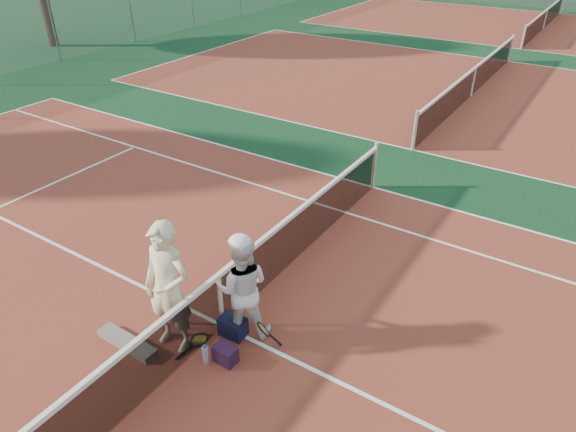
{
  "coord_description": "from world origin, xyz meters",
  "views": [
    {
      "loc": [
        4.07,
        -4.44,
        5.58
      ],
      "look_at": [
        0.0,
        1.87,
        1.05
      ],
      "focal_mm": 32.0,
      "sensor_mm": 36.0,
      "label": 1
    }
  ],
  "objects_px": {
    "racket_red": "(180,313)",
    "sports_bag_purple": "(225,354)",
    "sports_bag_navy": "(233,327)",
    "player_a": "(168,288)",
    "racket_spare": "(199,340)",
    "player_b": "(242,288)",
    "net_main": "(221,301)",
    "racket_black_held": "(264,337)",
    "water_bottle": "(205,355)"
  },
  "relations": [
    {
      "from": "racket_red",
      "to": "water_bottle",
      "type": "xyz_separation_m",
      "value": [
        0.81,
        -0.36,
        -0.13
      ]
    },
    {
      "from": "racket_red",
      "to": "sports_bag_purple",
      "type": "height_order",
      "value": "racket_red"
    },
    {
      "from": "player_b",
      "to": "sports_bag_navy",
      "type": "bearing_deg",
      "value": 26.2
    },
    {
      "from": "racket_spare",
      "to": "water_bottle",
      "type": "xyz_separation_m",
      "value": [
        0.37,
        -0.27,
        0.13
      ]
    },
    {
      "from": "player_a",
      "to": "water_bottle",
      "type": "bearing_deg",
      "value": -10.11
    },
    {
      "from": "racket_spare",
      "to": "sports_bag_purple",
      "type": "xyz_separation_m",
      "value": [
        0.59,
        -0.09,
        0.11
      ]
    },
    {
      "from": "racket_spare",
      "to": "sports_bag_navy",
      "type": "relative_size",
      "value": 1.52
    },
    {
      "from": "sports_bag_purple",
      "to": "net_main",
      "type": "bearing_deg",
      "value": 132.6
    },
    {
      "from": "net_main",
      "to": "racket_spare",
      "type": "height_order",
      "value": "net_main"
    },
    {
      "from": "net_main",
      "to": "racket_black_held",
      "type": "xyz_separation_m",
      "value": [
        0.82,
        -0.06,
        -0.25
      ]
    },
    {
      "from": "player_a",
      "to": "net_main",
      "type": "bearing_deg",
      "value": 56.91
    },
    {
      "from": "racket_red",
      "to": "racket_spare",
      "type": "height_order",
      "value": "racket_red"
    },
    {
      "from": "player_a",
      "to": "racket_red",
      "type": "bearing_deg",
      "value": 115.97
    },
    {
      "from": "net_main",
      "to": "racket_spare",
      "type": "bearing_deg",
      "value": -101.66
    },
    {
      "from": "racket_black_held",
      "to": "racket_spare",
      "type": "xyz_separation_m",
      "value": [
        -0.92,
        -0.39,
        -0.23
      ]
    },
    {
      "from": "racket_red",
      "to": "racket_spare",
      "type": "bearing_deg",
      "value": -22.32
    },
    {
      "from": "player_a",
      "to": "racket_spare",
      "type": "bearing_deg",
      "value": 34.1
    },
    {
      "from": "racket_black_held",
      "to": "water_bottle",
      "type": "bearing_deg",
      "value": -1.52
    },
    {
      "from": "net_main",
      "to": "sports_bag_purple",
      "type": "relative_size",
      "value": 33.57
    },
    {
      "from": "player_a",
      "to": "racket_spare",
      "type": "height_order",
      "value": "player_a"
    },
    {
      "from": "player_b",
      "to": "racket_spare",
      "type": "xyz_separation_m",
      "value": [
        -0.44,
        -0.55,
        -0.82
      ]
    },
    {
      "from": "racket_black_held",
      "to": "sports_bag_purple",
      "type": "relative_size",
      "value": 1.57
    },
    {
      "from": "sports_bag_navy",
      "to": "sports_bag_purple",
      "type": "distance_m",
      "value": 0.55
    },
    {
      "from": "water_bottle",
      "to": "racket_red",
      "type": "bearing_deg",
      "value": 155.85
    },
    {
      "from": "racket_spare",
      "to": "sports_bag_purple",
      "type": "height_order",
      "value": "sports_bag_purple"
    },
    {
      "from": "net_main",
      "to": "racket_spare",
      "type": "distance_m",
      "value": 0.66
    },
    {
      "from": "player_b",
      "to": "sports_bag_purple",
      "type": "distance_m",
      "value": 0.97
    },
    {
      "from": "water_bottle",
      "to": "racket_black_held",
      "type": "bearing_deg",
      "value": 50.02
    },
    {
      "from": "player_b",
      "to": "sports_bag_navy",
      "type": "xyz_separation_m",
      "value": [
        -0.1,
        -0.15,
        -0.69
      ]
    },
    {
      "from": "player_b",
      "to": "sports_bag_purple",
      "type": "bearing_deg",
      "value": 71.77
    },
    {
      "from": "racket_black_held",
      "to": "sports_bag_purple",
      "type": "distance_m",
      "value": 0.6
    },
    {
      "from": "net_main",
      "to": "sports_bag_purple",
      "type": "height_order",
      "value": "net_main"
    },
    {
      "from": "racket_spare",
      "to": "sports_bag_navy",
      "type": "xyz_separation_m",
      "value": [
        0.34,
        0.39,
        0.13
      ]
    },
    {
      "from": "player_b",
      "to": "racket_red",
      "type": "height_order",
      "value": "player_b"
    },
    {
      "from": "player_b",
      "to": "racket_red",
      "type": "xyz_separation_m",
      "value": [
        -0.88,
        -0.45,
        -0.57
      ]
    },
    {
      "from": "net_main",
      "to": "sports_bag_navy",
      "type": "xyz_separation_m",
      "value": [
        0.25,
        -0.05,
        -0.35
      ]
    },
    {
      "from": "sports_bag_purple",
      "to": "player_a",
      "type": "bearing_deg",
      "value": -172.16
    },
    {
      "from": "racket_red",
      "to": "sports_bag_purple",
      "type": "relative_size",
      "value": 1.69
    },
    {
      "from": "racket_red",
      "to": "sports_bag_navy",
      "type": "xyz_separation_m",
      "value": [
        0.78,
        0.3,
        -0.12
      ]
    },
    {
      "from": "net_main",
      "to": "water_bottle",
      "type": "relative_size",
      "value": 36.6
    },
    {
      "from": "racket_spare",
      "to": "racket_red",
      "type": "bearing_deg",
      "value": 81.54
    },
    {
      "from": "racket_red",
      "to": "net_main",
      "type": "bearing_deg",
      "value": 23.14
    },
    {
      "from": "sports_bag_purple",
      "to": "racket_red",
      "type": "bearing_deg",
      "value": 169.56
    },
    {
      "from": "sports_bag_navy",
      "to": "player_a",
      "type": "bearing_deg",
      "value": -134.85
    },
    {
      "from": "player_a",
      "to": "sports_bag_purple",
      "type": "xyz_separation_m",
      "value": [
        0.84,
        0.12,
        -0.91
      ]
    },
    {
      "from": "player_a",
      "to": "sports_bag_navy",
      "type": "bearing_deg",
      "value": 40.21
    },
    {
      "from": "racket_black_held",
      "to": "racket_spare",
      "type": "relative_size",
      "value": 0.86
    },
    {
      "from": "net_main",
      "to": "racket_red",
      "type": "bearing_deg",
      "value": -146.83
    },
    {
      "from": "player_a",
      "to": "water_bottle",
      "type": "height_order",
      "value": "player_a"
    },
    {
      "from": "racket_red",
      "to": "racket_black_held",
      "type": "bearing_deg",
      "value": 2.16
    }
  ]
}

